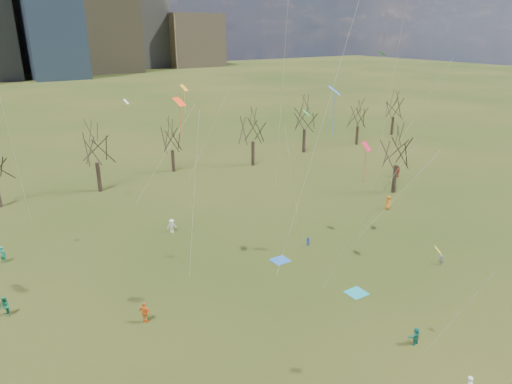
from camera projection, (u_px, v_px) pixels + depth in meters
ground at (344, 326)px, 34.01m from camera, size 500.00×500.00×0.00m
bare_tree_row at (153, 145)px, 61.20m from camera, size 113.04×29.80×9.50m
blanket_teal at (356, 293)px, 38.21m from camera, size 1.60×1.50×0.03m
blanket_navy at (280, 260)px, 43.55m from camera, size 1.60×1.50×0.03m
person_3 at (441, 260)px, 42.65m from camera, size 0.58×0.73×0.99m
person_4 at (145, 313)px, 34.14m from camera, size 0.97×1.03×1.71m
person_5 at (416, 336)px, 31.84m from camera, size 1.26×0.42×1.35m
person_8 at (308, 241)px, 46.29m from camera, size 0.59×0.60×0.97m
person_9 at (172, 226)px, 49.25m from camera, size 1.08×0.73×1.54m
person_10 at (398, 172)px, 67.53m from camera, size 1.04×0.68×1.63m
person_12 at (388, 202)px, 55.55m from camera, size 0.61×0.88×1.72m
person_13 at (3, 254)px, 42.91m from camera, size 0.72×0.71×1.68m
person_14 at (5, 307)px, 34.89m from camera, size 0.77×0.91×1.67m
kites_airborne at (250, 110)px, 42.71m from camera, size 70.47×44.73×33.64m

